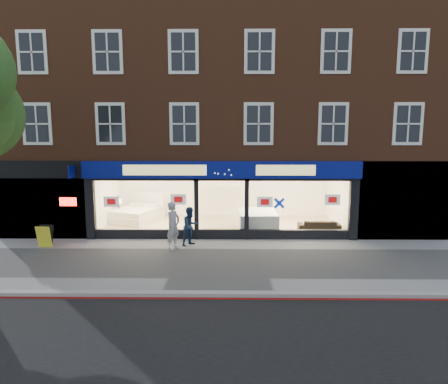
{
  "coord_description": "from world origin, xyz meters",
  "views": [
    {
      "loc": [
        0.29,
        -13.33,
        4.47
      ],
      "look_at": [
        0.11,
        2.5,
        2.09
      ],
      "focal_mm": 32.0,
      "sensor_mm": 36.0,
      "label": 1
    }
  ],
  "objects_px": {
    "mattress_stack": "(257,221)",
    "pedestrian_blue": "(191,226)",
    "display_bed": "(137,214)",
    "a_board": "(45,236)",
    "sofa": "(319,226)",
    "pedestrian_grey": "(173,226)"
  },
  "relations": [
    {
      "from": "pedestrian_grey",
      "to": "pedestrian_blue",
      "type": "height_order",
      "value": "pedestrian_grey"
    },
    {
      "from": "display_bed",
      "to": "mattress_stack",
      "type": "relative_size",
      "value": 1.29
    },
    {
      "from": "sofa",
      "to": "pedestrian_grey",
      "type": "relative_size",
      "value": 1.0
    },
    {
      "from": "sofa",
      "to": "pedestrian_blue",
      "type": "distance_m",
      "value": 5.81
    },
    {
      "from": "display_bed",
      "to": "pedestrian_grey",
      "type": "relative_size",
      "value": 1.52
    },
    {
      "from": "sofa",
      "to": "a_board",
      "type": "bearing_deg",
      "value": 12.61
    },
    {
      "from": "mattress_stack",
      "to": "pedestrian_blue",
      "type": "bearing_deg",
      "value": -141.99
    },
    {
      "from": "a_board",
      "to": "pedestrian_blue",
      "type": "relative_size",
      "value": 0.56
    },
    {
      "from": "mattress_stack",
      "to": "pedestrian_blue",
      "type": "distance_m",
      "value": 3.58
    },
    {
      "from": "mattress_stack",
      "to": "pedestrian_blue",
      "type": "height_order",
      "value": "pedestrian_blue"
    },
    {
      "from": "a_board",
      "to": "display_bed",
      "type": "bearing_deg",
      "value": 62.11
    },
    {
      "from": "pedestrian_grey",
      "to": "pedestrian_blue",
      "type": "bearing_deg",
      "value": -16.78
    },
    {
      "from": "display_bed",
      "to": "pedestrian_blue",
      "type": "bearing_deg",
      "value": -31.83
    },
    {
      "from": "pedestrian_grey",
      "to": "sofa",
      "type": "bearing_deg",
      "value": -37.58
    },
    {
      "from": "a_board",
      "to": "pedestrian_blue",
      "type": "bearing_deg",
      "value": 7.91
    },
    {
      "from": "mattress_stack",
      "to": "sofa",
      "type": "relative_size",
      "value": 1.18
    },
    {
      "from": "sofa",
      "to": "a_board",
      "type": "height_order",
      "value": "a_board"
    },
    {
      "from": "display_bed",
      "to": "a_board",
      "type": "bearing_deg",
      "value": -102.68
    },
    {
      "from": "a_board",
      "to": "pedestrian_grey",
      "type": "height_order",
      "value": "pedestrian_grey"
    },
    {
      "from": "display_bed",
      "to": "sofa",
      "type": "bearing_deg",
      "value": 6.43
    },
    {
      "from": "mattress_stack",
      "to": "sofa",
      "type": "xyz_separation_m",
      "value": [
        2.69,
        -0.39,
        -0.15
      ]
    },
    {
      "from": "display_bed",
      "to": "sofa",
      "type": "relative_size",
      "value": 1.52
    }
  ]
}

